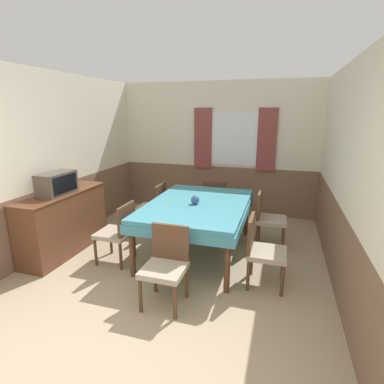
{
  "coord_description": "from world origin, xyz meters",
  "views": [
    {
      "loc": [
        1.27,
        -1.47,
        2.02
      ],
      "look_at": [
        0.08,
        2.44,
        0.92
      ],
      "focal_mm": 28.0,
      "sensor_mm": 36.0,
      "label": 1
    }
  ],
  "objects_px": {
    "chair_right_far": "(267,217)",
    "chair_right_near": "(262,249)",
    "tv": "(57,183)",
    "chair_left_far": "(154,206)",
    "sideboard": "(64,222)",
    "chair_head_near": "(166,263)",
    "dining_table": "(198,209)",
    "chair_left_near": "(118,231)",
    "chair_head_window": "(216,200)",
    "vase": "(195,200)"
  },
  "relations": [
    {
      "from": "chair_right_far",
      "to": "chair_right_near",
      "type": "distance_m",
      "value": 1.17
    },
    {
      "from": "chair_right_far",
      "to": "tv",
      "type": "bearing_deg",
      "value": -67.12
    },
    {
      "from": "chair_left_far",
      "to": "sideboard",
      "type": "xyz_separation_m",
      "value": [
        -0.94,
        -1.1,
        -0.0
      ]
    },
    {
      "from": "chair_head_near",
      "to": "sideboard",
      "type": "bearing_deg",
      "value": -20.79
    },
    {
      "from": "dining_table",
      "to": "chair_left_near",
      "type": "height_order",
      "value": "chair_left_near"
    },
    {
      "from": "chair_left_near",
      "to": "sideboard",
      "type": "relative_size",
      "value": 0.57
    },
    {
      "from": "chair_right_far",
      "to": "chair_left_far",
      "type": "height_order",
      "value": "same"
    },
    {
      "from": "chair_left_far",
      "to": "chair_head_window",
      "type": "bearing_deg",
      "value": -55.8
    },
    {
      "from": "chair_right_far",
      "to": "tv",
      "type": "xyz_separation_m",
      "value": [
        -2.81,
        -1.19,
        0.6
      ]
    },
    {
      "from": "vase",
      "to": "chair_right_far",
      "type": "bearing_deg",
      "value": 34.03
    },
    {
      "from": "chair_left_far",
      "to": "chair_left_near",
      "type": "relative_size",
      "value": 1.0
    },
    {
      "from": "chair_left_near",
      "to": "chair_left_far",
      "type": "bearing_deg",
      "value": 0.0
    },
    {
      "from": "chair_right_far",
      "to": "tv",
      "type": "height_order",
      "value": "tv"
    },
    {
      "from": "tv",
      "to": "chair_head_near",
      "type": "bearing_deg",
      "value": -18.66
    },
    {
      "from": "chair_head_window",
      "to": "chair_right_near",
      "type": "bearing_deg",
      "value": -62.28
    },
    {
      "from": "chair_right_near",
      "to": "tv",
      "type": "height_order",
      "value": "tv"
    },
    {
      "from": "tv",
      "to": "chair_right_near",
      "type": "bearing_deg",
      "value": 0.41
    },
    {
      "from": "chair_right_far",
      "to": "chair_head_window",
      "type": "xyz_separation_m",
      "value": [
        -0.95,
        0.65,
        0.0
      ]
    },
    {
      "from": "chair_left_far",
      "to": "chair_left_near",
      "type": "height_order",
      "value": "same"
    },
    {
      "from": "chair_left_far",
      "to": "chair_right_near",
      "type": "bearing_deg",
      "value": -121.46
    },
    {
      "from": "chair_head_near",
      "to": "dining_table",
      "type": "bearing_deg",
      "value": -90.0
    },
    {
      "from": "tv",
      "to": "vase",
      "type": "distance_m",
      "value": 1.93
    },
    {
      "from": "chair_head_near",
      "to": "chair_right_near",
      "type": "bearing_deg",
      "value": -145.8
    },
    {
      "from": "dining_table",
      "to": "chair_left_far",
      "type": "bearing_deg",
      "value": 148.54
    },
    {
      "from": "chair_left_far",
      "to": "chair_head_near",
      "type": "height_order",
      "value": "same"
    },
    {
      "from": "dining_table",
      "to": "sideboard",
      "type": "distance_m",
      "value": 1.97
    },
    {
      "from": "dining_table",
      "to": "vase",
      "type": "xyz_separation_m",
      "value": [
        -0.02,
        -0.07,
        0.16
      ]
    },
    {
      "from": "dining_table",
      "to": "vase",
      "type": "bearing_deg",
      "value": -103.14
    },
    {
      "from": "chair_right_near",
      "to": "chair_left_near",
      "type": "bearing_deg",
      "value": -90.0
    },
    {
      "from": "dining_table",
      "to": "chair_head_window",
      "type": "distance_m",
      "value": 1.25
    },
    {
      "from": "chair_right_near",
      "to": "chair_right_far",
      "type": "bearing_deg",
      "value": -180.0
    },
    {
      "from": "chair_head_window",
      "to": "vase",
      "type": "height_order",
      "value": "vase"
    },
    {
      "from": "chair_head_window",
      "to": "tv",
      "type": "height_order",
      "value": "tv"
    },
    {
      "from": "tv",
      "to": "chair_left_near",
      "type": "bearing_deg",
      "value": 1.29
    },
    {
      "from": "chair_head_near",
      "to": "sideboard",
      "type": "xyz_separation_m",
      "value": [
        -1.89,
        0.72,
        -0.0
      ]
    },
    {
      "from": "chair_left_far",
      "to": "chair_head_window",
      "type": "height_order",
      "value": "same"
    },
    {
      "from": "dining_table",
      "to": "chair_left_far",
      "type": "relative_size",
      "value": 2.29
    },
    {
      "from": "chair_head_near",
      "to": "chair_left_near",
      "type": "bearing_deg",
      "value": -34.2
    },
    {
      "from": "dining_table",
      "to": "vase",
      "type": "relative_size",
      "value": 16.17
    },
    {
      "from": "sideboard",
      "to": "vase",
      "type": "xyz_separation_m",
      "value": [
        1.87,
        0.44,
        0.37
      ]
    },
    {
      "from": "chair_head_window",
      "to": "tv",
      "type": "relative_size",
      "value": 1.53
    },
    {
      "from": "sideboard",
      "to": "vase",
      "type": "bearing_deg",
      "value": 13.24
    },
    {
      "from": "chair_head_window",
      "to": "tv",
      "type": "distance_m",
      "value": 2.68
    },
    {
      "from": "chair_left_far",
      "to": "chair_right_far",
      "type": "bearing_deg",
      "value": -90.0
    },
    {
      "from": "chair_right_far",
      "to": "chair_right_near",
      "type": "bearing_deg",
      "value": 0.0
    },
    {
      "from": "chair_right_near",
      "to": "vase",
      "type": "distance_m",
      "value": 1.16
    },
    {
      "from": "chair_head_near",
      "to": "sideboard",
      "type": "relative_size",
      "value": 0.57
    },
    {
      "from": "vase",
      "to": "chair_head_near",
      "type": "bearing_deg",
      "value": -89.17
    },
    {
      "from": "tv",
      "to": "vase",
      "type": "xyz_separation_m",
      "value": [
        1.84,
        0.53,
        -0.23
      ]
    },
    {
      "from": "chair_right_far",
      "to": "sideboard",
      "type": "xyz_separation_m",
      "value": [
        -2.84,
        -1.1,
        -0.0
      ]
    }
  ]
}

